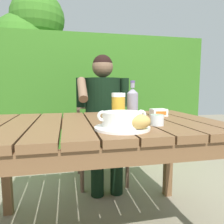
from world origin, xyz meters
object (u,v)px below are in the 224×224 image
at_px(beer_bottle, 132,103).
at_px(water_glass_small, 157,120).
at_px(serving_plate, 122,128).
at_px(table_knife, 144,123).
at_px(bread_roll, 140,122).
at_px(beer_glass, 118,108).
at_px(person_eating, 103,111).
at_px(butter_tub, 159,112).
at_px(soup_bowl, 122,119).
at_px(chair_near_diner, 100,134).

distance_m(beer_bottle, water_glass_small, 0.22).
distance_m(serving_plate, table_knife, 0.18).
bearing_deg(bread_roll, beer_glass, 96.31).
xyz_separation_m(person_eating, beer_glass, (-0.04, -0.73, 0.10)).
height_order(beer_glass, butter_tub, beer_glass).
xyz_separation_m(butter_tub, table_knife, (-0.21, -0.28, -0.02)).
xyz_separation_m(beer_glass, butter_tub, (0.33, 0.18, -0.06)).
bearing_deg(butter_tub, beer_glass, -150.79).
distance_m(water_glass_small, table_knife, 0.07).
xyz_separation_m(beer_glass, water_glass_small, (0.17, -0.14, -0.05)).
bearing_deg(serving_plate, beer_glass, 81.19).
bearing_deg(water_glass_small, table_knife, 136.47).
height_order(soup_bowl, beer_glass, beer_glass).
relative_size(person_eating, soup_bowl, 5.17).
xyz_separation_m(person_eating, butter_tub, (0.29, -0.55, 0.04)).
bearing_deg(chair_near_diner, beer_bottle, -86.44).
bearing_deg(bread_roll, chair_near_diner, 89.31).
bearing_deg(table_knife, beer_bottle, 97.84).
distance_m(chair_near_diner, beer_glass, 1.00).
bearing_deg(beer_glass, person_eating, 86.78).
distance_m(chair_near_diner, butter_tub, 0.85).
relative_size(beer_glass, water_glass_small, 2.35).
xyz_separation_m(chair_near_diner, beer_glass, (-0.04, -0.93, 0.36)).
distance_m(chair_near_diner, beer_bottle, 0.96).
bearing_deg(soup_bowl, bread_roll, -49.40).
distance_m(beer_bottle, butter_tub, 0.28).
height_order(serving_plate, bread_roll, bread_roll).
distance_m(bread_roll, beer_glass, 0.27).
relative_size(bread_roll, beer_bottle, 0.44).
bearing_deg(table_knife, soup_bowl, -145.08).
bearing_deg(beer_bottle, soup_bowl, -117.30).
xyz_separation_m(chair_near_diner, butter_tub, (0.28, -0.75, 0.30)).
xyz_separation_m(bread_roll, beer_glass, (-0.03, 0.27, 0.04)).
relative_size(chair_near_diner, person_eating, 0.75).
bearing_deg(serving_plate, bread_roll, -49.40).
relative_size(chair_near_diner, beer_bottle, 3.90).
bearing_deg(bread_roll, serving_plate, 130.60).
bearing_deg(person_eating, soup_bowl, -94.42).
distance_m(chair_near_diner, table_knife, 1.07).
relative_size(butter_tub, table_knife, 0.64).
height_order(person_eating, beer_bottle, person_eating).
relative_size(water_glass_small, table_knife, 0.43).
relative_size(chair_near_diner, bread_roll, 8.82).
distance_m(person_eating, butter_tub, 0.62).
distance_m(serving_plate, beer_glass, 0.21).
bearing_deg(table_knife, serving_plate, -145.08).
distance_m(chair_near_diner, serving_plate, 1.17).
distance_m(bread_roll, water_glass_small, 0.19).
relative_size(soup_bowl, beer_glass, 1.44).
height_order(beer_glass, beer_bottle, beer_bottle).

